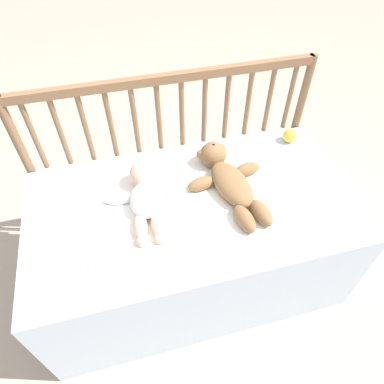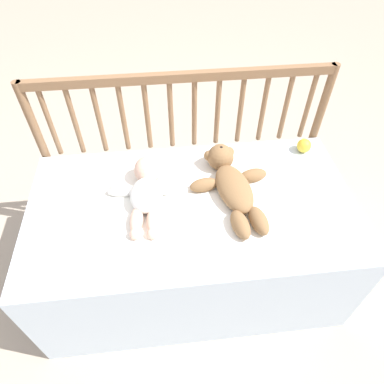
% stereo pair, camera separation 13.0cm
% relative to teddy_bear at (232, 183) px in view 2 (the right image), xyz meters
% --- Properties ---
extents(ground_plane, '(12.00, 12.00, 0.00)m').
position_rel_teddy_bear_xyz_m(ground_plane, '(-0.16, -0.06, -0.56)').
color(ground_plane, tan).
extents(crib_mattress, '(1.28, 0.69, 0.52)m').
position_rel_teddy_bear_xyz_m(crib_mattress, '(-0.16, -0.06, -0.30)').
color(crib_mattress, silver).
rests_on(crib_mattress, ground_plane).
extents(crib_rail, '(1.28, 0.04, 0.87)m').
position_rel_teddy_bear_xyz_m(crib_rail, '(-0.16, 0.31, 0.06)').
color(crib_rail, brown).
rests_on(crib_rail, ground_plane).
extents(blanket, '(0.84, 0.53, 0.01)m').
position_rel_teddy_bear_xyz_m(blanket, '(-0.16, -0.03, -0.04)').
color(blanket, white).
rests_on(blanket, crib_mattress).
extents(teddy_bear, '(0.33, 0.46, 0.11)m').
position_rel_teddy_bear_xyz_m(teddy_bear, '(0.00, 0.00, 0.00)').
color(teddy_bear, olive).
rests_on(teddy_bear, crib_mattress).
extents(baby, '(0.32, 0.37, 0.11)m').
position_rel_teddy_bear_xyz_m(baby, '(-0.34, -0.00, -0.00)').
color(baby, white).
rests_on(baby, crib_mattress).
extents(toy_ball, '(0.06, 0.06, 0.06)m').
position_rel_teddy_bear_xyz_m(toy_ball, '(0.37, 0.20, -0.01)').
color(toy_ball, yellow).
rests_on(toy_ball, crib_mattress).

